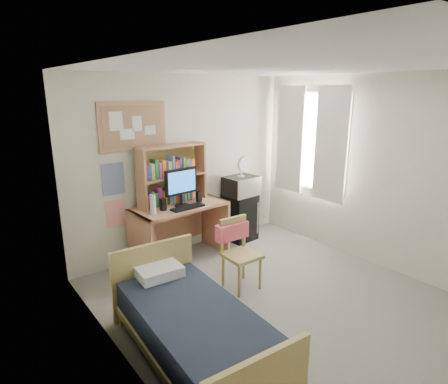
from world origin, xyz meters
TOP-DOWN VIEW (x-y plane):
  - floor at (0.00, 0.00)m, footprint 3.60×4.20m
  - ceiling at (0.00, 0.00)m, footprint 3.60×4.20m
  - wall_back at (0.00, 2.10)m, footprint 3.60×0.04m
  - wall_left at (-1.80, 0.00)m, footprint 0.04×4.20m
  - wall_right at (1.80, 0.00)m, footprint 0.04×4.20m
  - window_unit at (1.75, 1.20)m, footprint 0.10×1.40m
  - curtain_left at (1.72, 0.80)m, footprint 0.04×0.55m
  - curtain_right at (1.72, 1.60)m, footprint 0.04×0.55m
  - bulletin_board at (-0.78, 2.08)m, footprint 0.94×0.03m
  - poster_wave at (-1.10, 2.09)m, footprint 0.30×0.01m
  - poster_japan at (-1.10, 2.09)m, footprint 0.28×0.01m
  - desk at (-0.31, 1.75)m, footprint 1.37×0.75m
  - desk_chair at (-0.13, 0.60)m, footprint 0.46×0.46m
  - mini_fridge at (0.87, 1.84)m, footprint 0.47×0.47m
  - bed at (-1.28, -0.11)m, footprint 1.01×1.84m
  - hutch at (-0.32, 1.90)m, footprint 1.03×0.33m
  - monitor at (-0.31, 1.69)m, footprint 0.50×0.07m
  - keyboard at (-0.30, 1.55)m, footprint 0.49×0.19m
  - speaker_left at (-0.61, 1.67)m, footprint 0.07×0.07m
  - speaker_right at (-0.01, 1.71)m, footprint 0.07×0.07m
  - water_bottle at (-0.78, 1.62)m, footprint 0.08×0.08m
  - hoodie at (-0.13, 0.80)m, footprint 0.44×0.15m
  - microwave at (0.87, 1.82)m, footprint 0.54×0.42m
  - desk_fan at (0.87, 1.82)m, footprint 0.25×0.25m
  - pillow at (-1.23, 0.64)m, footprint 0.47×0.35m

SIDE VIEW (x-z plane):
  - floor at x=0.00m, z-range -0.02..0.00m
  - bed at x=-1.28m, z-range 0.00..0.49m
  - mini_fridge at x=0.87m, z-range 0.00..0.76m
  - desk at x=-0.31m, z-range 0.00..0.83m
  - desk_chair at x=-0.13m, z-range 0.00..0.88m
  - pillow at x=-1.23m, z-range 0.49..0.60m
  - hoodie at x=-0.13m, z-range 0.58..0.79m
  - poster_japan at x=-1.10m, z-range 0.60..0.96m
  - keyboard at x=-0.30m, z-range 0.83..0.85m
  - speaker_right at x=-0.01m, z-range 0.83..0.98m
  - microwave at x=0.87m, z-range 0.76..1.06m
  - speaker_left at x=-0.61m, z-range 0.83..0.99m
  - water_bottle at x=-0.78m, z-range 0.83..1.09m
  - monitor at x=-0.31m, z-range 0.83..1.36m
  - desk_fan at x=0.87m, z-range 1.06..1.35m
  - hutch at x=-0.32m, z-range 0.83..1.66m
  - poster_wave at x=-1.10m, z-range 1.04..1.46m
  - wall_back at x=0.00m, z-range 0.00..2.60m
  - wall_left at x=-1.80m, z-range 0.00..2.60m
  - wall_right at x=1.80m, z-range 0.00..2.60m
  - window_unit at x=1.75m, z-range 0.75..2.45m
  - curtain_left at x=1.72m, z-range 0.75..2.45m
  - curtain_right at x=1.72m, z-range 0.75..2.45m
  - bulletin_board at x=-0.78m, z-range 1.60..2.24m
  - ceiling at x=0.00m, z-range 2.59..2.61m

